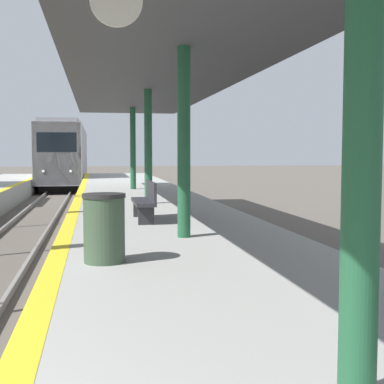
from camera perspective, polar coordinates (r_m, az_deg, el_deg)
The scene contains 4 objects.
train at distance 43.71m, azimuth -13.26°, elevation 3.88°, with size 2.90×21.75×4.69m.
station_canopy at distance 13.47m, azimuth -3.30°, elevation 12.71°, with size 4.64×27.05×3.74m.
trash_bin at distance 7.85m, azimuth -9.34°, elevation -3.79°, with size 0.62×0.62×1.00m.
bench at distance 12.53m, azimuth -4.93°, elevation -0.81°, with size 0.44×1.85×0.92m.
Camera 1 is at (2.24, -1.66, 2.56)m, focal length 50.00 mm.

